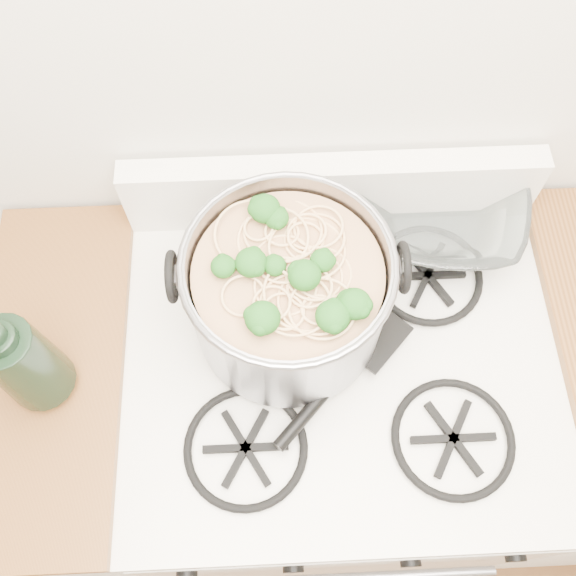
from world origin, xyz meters
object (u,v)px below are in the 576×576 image
Objects in this scene: spatula at (375,334)px; glass_bowl at (437,209)px; stock_pot at (288,294)px; bottle at (17,356)px; gas_range at (327,425)px.

glass_bowl is (0.14, 0.25, 0.00)m from spatula.
stock_pot is 0.37m from glass_bowl.
glass_bowl is 0.45× the size of bottle.
gas_range is 0.50m from spatula.
spatula is 1.11× the size of bottle.
gas_range is 0.61m from glass_bowl.
spatula is 0.57m from bottle.
spatula is at bearing -120.18° from glass_bowl.
gas_range is 7.27× the size of glass_bowl.
bottle reaches higher than stock_pot.
stock_pot reaches higher than spatula.
spatula is at bearing 30.72° from gas_range.
spatula is at bearing -14.74° from stock_pot.
spatula is 0.28m from glass_bowl.
stock_pot is 2.84× the size of glass_bowl.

